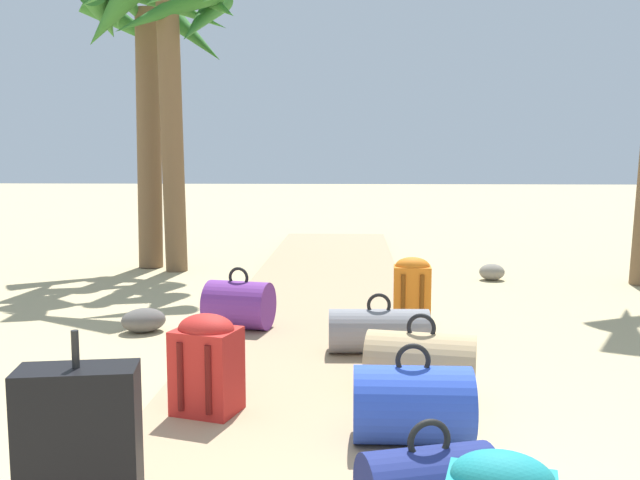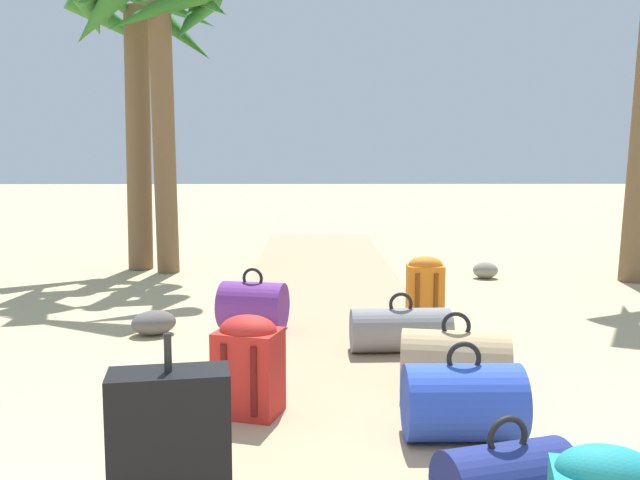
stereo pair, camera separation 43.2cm
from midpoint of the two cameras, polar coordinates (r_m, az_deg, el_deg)
ground_plane at (r=5.73m, az=-1.43°, el=-7.40°), size 60.00×60.00×0.00m
boardwalk at (r=6.76m, az=-1.33°, el=-4.84°), size 1.64×10.65×0.08m
duffel_bag_tan at (r=4.03m, az=7.99°, el=-9.85°), size 0.66×0.46×0.47m
duffel_bag_purple at (r=5.44m, az=-7.79°, el=-5.35°), size 0.56×0.47×0.48m
duffel_bag_blue at (r=3.39m, az=7.97°, el=-13.04°), size 0.55×0.36×0.48m
suitcase_black at (r=2.44m, az=-17.36°, el=-17.71°), size 0.40×0.24×0.78m
backpack_orange at (r=5.51m, az=6.39°, el=-4.07°), size 0.30×0.24×0.56m
backpack_red at (r=3.68m, az=-9.29°, el=-9.91°), size 0.38×0.34×0.52m
duffel_bag_grey at (r=4.80m, az=4.04°, el=-7.38°), size 0.69×0.32×0.41m
palm_tree_far_left at (r=8.72m, az=-14.51°, el=17.47°), size 2.06×2.21×3.80m
palm_tree_near_left at (r=9.18m, az=-15.58°, el=15.01°), size 2.13×2.25×3.62m
rock_left_near at (r=5.78m, az=-15.57°, el=-6.56°), size 0.45×0.42×0.19m
rock_right_near at (r=8.27m, az=11.95°, el=-2.45°), size 0.29×0.26×0.19m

